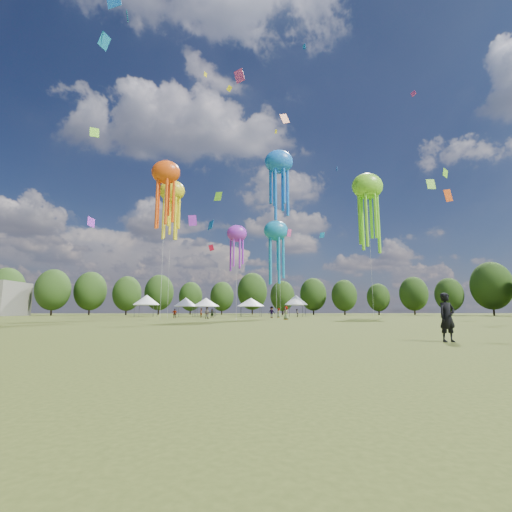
{
  "coord_description": "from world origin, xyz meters",
  "views": [
    {
      "loc": [
        -1.09,
        -16.23,
        1.2
      ],
      "look_at": [
        0.85,
        15.0,
        6.0
      ],
      "focal_mm": 25.08,
      "sensor_mm": 36.0,
      "label": 1
    }
  ],
  "objects": [
    {
      "name": "festival_tents",
      "position": [
        -4.26,
        57.39,
        3.1
      ],
      "size": [
        35.18,
        6.95,
        4.44
      ],
      "color": "#47474C",
      "rests_on": "ground"
    },
    {
      "name": "observer_main",
      "position": [
        7.26,
        -2.55,
        0.95
      ],
      "size": [
        0.77,
        0.58,
        1.9
      ],
      "primitive_type": "imported",
      "rotation": [
        0.0,
        0.0,
        0.2
      ],
      "color": "black",
      "rests_on": "ground"
    },
    {
      "name": "spectator_near",
      "position": [
        -5.02,
        37.5,
        0.87
      ],
      "size": [
        1.07,
        1.0,
        1.75
      ],
      "primitive_type": "imported",
      "rotation": [
        0.0,
        0.0,
        2.63
      ],
      "color": "gray",
      "rests_on": "ground"
    },
    {
      "name": "ground",
      "position": [
        0.0,
        0.0,
        0.0
      ],
      "size": [
        300.0,
        300.0,
        0.0
      ],
      "primitive_type": "plane",
      "color": "#384416",
      "rests_on": "ground"
    },
    {
      "name": "treeline",
      "position": [
        -3.87,
        62.51,
        6.54
      ],
      "size": [
        201.57,
        95.24,
        13.43
      ],
      "color": "#38281C",
      "rests_on": "ground"
    },
    {
      "name": "small_kites",
      "position": [
        -0.12,
        41.31,
        31.05
      ],
      "size": [
        72.87,
        64.5,
        45.76
      ],
      "color": "#FF530F",
      "rests_on": "ground"
    },
    {
      "name": "show_kites",
      "position": [
        9.46,
        43.32,
        20.38
      ],
      "size": [
        41.62,
        22.46,
        29.25
      ],
      "color": "#FF530F",
      "rests_on": "ground"
    },
    {
      "name": "spectators_far",
      "position": [
        2.49,
        44.93,
        0.86
      ],
      "size": [
        23.03,
        23.47,
        1.92
      ],
      "color": "gray",
      "rests_on": "ground"
    }
  ]
}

